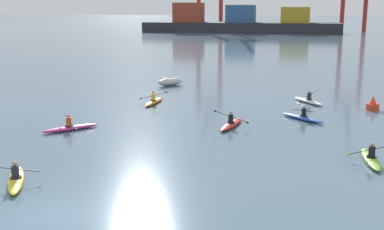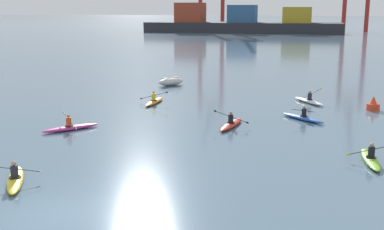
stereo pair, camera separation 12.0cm
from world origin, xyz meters
The scene contains 11 objects.
ground_plane centered at (0.00, 0.00, 0.00)m, with size 800.00×800.00×0.00m, color slate.
container_barge centered at (-9.79, 122.58, 2.67)m, with size 53.94×11.53×8.15m.
capsized_dinghy centered at (-3.80, 28.09, 0.35)m, with size 2.53×2.69×0.76m.
channel_buoy centered at (12.77, 20.87, 0.36)m, with size 0.90×0.90×1.00m.
kayak_red centered at (3.88, 13.89, 0.17)m, with size 2.21×3.45×0.95m.
kayak_white centered at (8.43, 22.49, 0.17)m, with size 2.46×3.12×1.08m.
kayak_magenta centered at (-5.11, 10.95, 0.17)m, with size 2.72×2.93×1.00m.
kayak_blue centered at (8.04, 16.66, 0.17)m, with size 2.93×2.71×0.95m.
kayak_lime centered at (11.16, 8.60, 0.17)m, with size 2.22×3.43×0.97m.
kayak_orange centered at (-2.75, 19.67, 0.17)m, with size 2.22×3.42×0.98m.
kayak_yellow centered at (-3.28, 2.49, 0.17)m, with size 2.17×3.27×0.95m.
Camera 1 is at (7.85, -14.12, 7.01)m, focal length 45.39 mm.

